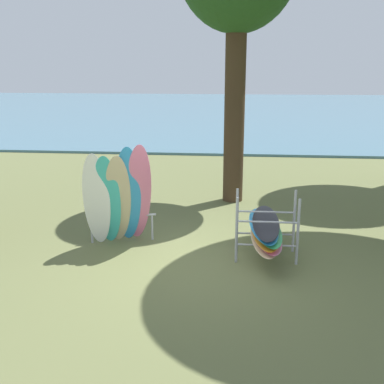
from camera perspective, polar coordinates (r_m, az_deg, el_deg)
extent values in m
plane|color=#60663D|center=(8.75, 0.85, -8.82)|extent=(80.00, 80.00, 0.00)
cube|color=#477084|center=(36.63, 4.40, 9.78)|extent=(80.00, 36.00, 0.10)
cylinder|color=#42301E|center=(12.33, 5.15, 10.30)|extent=(0.52, 0.52, 5.02)
ellipsoid|color=white|center=(9.40, -11.41, -0.98)|extent=(0.60, 0.66, 1.97)
ellipsoid|color=#38B2AD|center=(9.42, -10.17, -1.04)|extent=(0.62, 0.75, 1.93)
ellipsoid|color=#C6B289|center=(9.42, -8.94, -0.96)|extent=(0.71, 0.87, 1.93)
ellipsoid|color=#2D8ED1|center=(9.41, -7.72, -0.41)|extent=(0.71, 0.93, 2.09)
ellipsoid|color=pink|center=(9.43, -6.50, -0.22)|extent=(0.78, 1.01, 2.13)
cylinder|color=#9EA0A5|center=(9.91, -11.98, -4.50)|extent=(0.04, 0.04, 0.55)
cylinder|color=#9EA0A5|center=(9.90, -4.81, -4.23)|extent=(0.04, 0.04, 0.55)
cylinder|color=#9EA0A5|center=(9.79, -8.46, -2.86)|extent=(1.37, 0.37, 0.04)
cylinder|color=#9EA0A5|center=(8.70, 5.40, -4.60)|extent=(0.05, 0.05, 1.25)
cylinder|color=#9EA0A5|center=(8.78, 12.62, -4.73)|extent=(0.05, 0.05, 1.25)
cylinder|color=#9EA0A5|center=(9.27, 5.41, -3.33)|extent=(0.05, 0.05, 1.25)
cylinder|color=#9EA0A5|center=(9.34, 12.18, -3.47)|extent=(0.05, 0.05, 1.25)
cylinder|color=#9EA0A5|center=(8.82, 8.95, -6.35)|extent=(1.10, 0.04, 0.04)
cylinder|color=#9EA0A5|center=(8.66, 9.08, -3.59)|extent=(1.10, 0.04, 0.04)
cylinder|color=#9EA0A5|center=(9.38, 8.74, -5.00)|extent=(1.10, 0.04, 0.04)
cylinder|color=#9EA0A5|center=(9.23, 8.85, -2.38)|extent=(1.10, 0.04, 0.04)
ellipsoid|color=#C6B289|center=(9.08, 8.68, -5.37)|extent=(0.55, 2.11, 0.06)
ellipsoid|color=pink|center=(9.06, 8.97, -5.02)|extent=(0.62, 2.13, 0.06)
ellipsoid|color=orange|center=(9.04, 8.74, -4.66)|extent=(0.57, 2.12, 0.06)
ellipsoid|color=#339E56|center=(9.02, 8.99, -4.31)|extent=(0.61, 2.12, 0.06)
ellipsoid|color=#2D8ED1|center=(9.00, 8.55, -3.94)|extent=(0.61, 2.12, 0.06)
ellipsoid|color=black|center=(8.98, 8.86, -3.58)|extent=(0.55, 2.11, 0.06)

